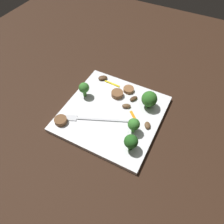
{
  "coord_description": "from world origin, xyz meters",
  "views": [
    {
      "loc": [
        -0.17,
        0.33,
        0.48
      ],
      "look_at": [
        0.0,
        0.0,
        0.01
      ],
      "focal_mm": 33.95,
      "sensor_mm": 36.0,
      "label": 1
    }
  ],
  "objects_px": {
    "broccoli_floret_3": "(84,88)",
    "mushroom_1": "(126,106)",
    "pepper_strip_0": "(133,116)",
    "fork": "(92,119)",
    "broccoli_floret_2": "(149,99)",
    "broccoli_floret_1": "(134,125)",
    "sausage_slice_1": "(61,121)",
    "broccoli_floret_0": "(131,142)",
    "pepper_strip_1": "(112,84)",
    "plate": "(112,113)",
    "mushroom_0": "(147,126)",
    "sausage_slice_2": "(129,90)",
    "sausage_slice_0": "(117,94)",
    "mushroom_3": "(103,78)",
    "mushroom_2": "(134,99)"
  },
  "relations": [
    {
      "from": "broccoli_floret_0",
      "to": "mushroom_1",
      "type": "relative_size",
      "value": 2.03
    },
    {
      "from": "sausage_slice_2",
      "to": "broccoli_floret_0",
      "type": "bearing_deg",
      "value": 115.72
    },
    {
      "from": "mushroom_1",
      "to": "broccoli_floret_0",
      "type": "bearing_deg",
      "value": 119.05
    },
    {
      "from": "mushroom_1",
      "to": "fork",
      "type": "bearing_deg",
      "value": 52.0
    },
    {
      "from": "broccoli_floret_2",
      "to": "mushroom_1",
      "type": "relative_size",
      "value": 2.16
    },
    {
      "from": "pepper_strip_1",
      "to": "sausage_slice_1",
      "type": "bearing_deg",
      "value": 74.01
    },
    {
      "from": "sausage_slice_1",
      "to": "broccoli_floret_2",
      "type": "bearing_deg",
      "value": -139.54
    },
    {
      "from": "fork",
      "to": "broccoli_floret_1",
      "type": "bearing_deg",
      "value": 165.15
    },
    {
      "from": "broccoli_floret_0",
      "to": "sausage_slice_2",
      "type": "height_order",
      "value": "broccoli_floret_0"
    },
    {
      "from": "sausage_slice_2",
      "to": "mushroom_0",
      "type": "xyz_separation_m",
      "value": [
        -0.1,
        0.1,
        -0.0
      ]
    },
    {
      "from": "mushroom_2",
      "to": "broccoli_floret_3",
      "type": "bearing_deg",
      "value": 20.89
    },
    {
      "from": "broccoli_floret_0",
      "to": "pepper_strip_1",
      "type": "bearing_deg",
      "value": -51.63
    },
    {
      "from": "broccoli_floret_2",
      "to": "pepper_strip_0",
      "type": "bearing_deg",
      "value": 67.0
    },
    {
      "from": "broccoli_floret_2",
      "to": "mushroom_1",
      "type": "bearing_deg",
      "value": 30.46
    },
    {
      "from": "broccoli_floret_1",
      "to": "sausage_slice_1",
      "type": "relative_size",
      "value": 1.39
    },
    {
      "from": "broccoli_floret_0",
      "to": "mushroom_3",
      "type": "distance_m",
      "value": 0.26
    },
    {
      "from": "broccoli_floret_0",
      "to": "mushroom_1",
      "type": "height_order",
      "value": "broccoli_floret_0"
    },
    {
      "from": "broccoli_floret_3",
      "to": "sausage_slice_1",
      "type": "relative_size",
      "value": 1.43
    },
    {
      "from": "broccoli_floret_3",
      "to": "mushroom_1",
      "type": "distance_m",
      "value": 0.13
    },
    {
      "from": "broccoli_floret_3",
      "to": "broccoli_floret_1",
      "type": "bearing_deg",
      "value": 164.16
    },
    {
      "from": "broccoli_floret_2",
      "to": "sausage_slice_1",
      "type": "distance_m",
      "value": 0.25
    },
    {
      "from": "broccoli_floret_3",
      "to": "sausage_slice_0",
      "type": "xyz_separation_m",
      "value": [
        -0.09,
        -0.04,
        -0.02
      ]
    },
    {
      "from": "sausage_slice_2",
      "to": "mushroom_0",
      "type": "distance_m",
      "value": 0.14
    },
    {
      "from": "sausage_slice_2",
      "to": "pepper_strip_0",
      "type": "bearing_deg",
      "value": 122.33
    },
    {
      "from": "pepper_strip_0",
      "to": "mushroom_2",
      "type": "bearing_deg",
      "value": -66.77
    },
    {
      "from": "broccoli_floret_0",
      "to": "mushroom_3",
      "type": "relative_size",
      "value": 1.73
    },
    {
      "from": "fork",
      "to": "broccoli_floret_2",
      "type": "height_order",
      "value": "broccoli_floret_2"
    },
    {
      "from": "broccoli_floret_2",
      "to": "mushroom_0",
      "type": "xyz_separation_m",
      "value": [
        -0.02,
        0.07,
        -0.03
      ]
    },
    {
      "from": "broccoli_floret_3",
      "to": "pepper_strip_0",
      "type": "height_order",
      "value": "broccoli_floret_3"
    },
    {
      "from": "plate",
      "to": "mushroom_1",
      "type": "distance_m",
      "value": 0.05
    },
    {
      "from": "mushroom_2",
      "to": "pepper_strip_1",
      "type": "height_order",
      "value": "mushroom_2"
    },
    {
      "from": "sausage_slice_0",
      "to": "sausage_slice_1",
      "type": "height_order",
      "value": "same"
    },
    {
      "from": "fork",
      "to": "broccoli_floret_2",
      "type": "distance_m",
      "value": 0.17
    },
    {
      "from": "fork",
      "to": "sausage_slice_2",
      "type": "xyz_separation_m",
      "value": [
        -0.04,
        -0.15,
        0.0
      ]
    },
    {
      "from": "mushroom_2",
      "to": "broccoli_floret_1",
      "type": "bearing_deg",
      "value": 112.88
    },
    {
      "from": "broccoli_floret_1",
      "to": "sausage_slice_0",
      "type": "height_order",
      "value": "broccoli_floret_1"
    },
    {
      "from": "broccoli_floret_1",
      "to": "pepper_strip_1",
      "type": "xyz_separation_m",
      "value": [
        0.13,
        -0.13,
        -0.03
      ]
    },
    {
      "from": "broccoli_floret_3",
      "to": "sausage_slice_0",
      "type": "bearing_deg",
      "value": -152.47
    },
    {
      "from": "broccoli_floret_0",
      "to": "broccoli_floret_2",
      "type": "bearing_deg",
      "value": -85.87
    },
    {
      "from": "sausage_slice_1",
      "to": "fork",
      "type": "bearing_deg",
      "value": -146.74
    },
    {
      "from": "pepper_strip_0",
      "to": "sausage_slice_2",
      "type": "bearing_deg",
      "value": -57.67
    },
    {
      "from": "broccoli_floret_2",
      "to": "broccoli_floret_3",
      "type": "relative_size",
      "value": 1.1
    },
    {
      "from": "fork",
      "to": "mushroom_0",
      "type": "distance_m",
      "value": 0.15
    },
    {
      "from": "sausage_slice_1",
      "to": "mushroom_3",
      "type": "bearing_deg",
      "value": -95.15
    },
    {
      "from": "fork",
      "to": "broccoli_floret_3",
      "type": "relative_size",
      "value": 3.51
    },
    {
      "from": "broccoli_floret_1",
      "to": "mushroom_3",
      "type": "distance_m",
      "value": 0.22
    },
    {
      "from": "plate",
      "to": "mushroom_0",
      "type": "height_order",
      "value": "mushroom_0"
    },
    {
      "from": "broccoli_floret_1",
      "to": "broccoli_floret_2",
      "type": "height_order",
      "value": "broccoli_floret_2"
    },
    {
      "from": "broccoli_floret_1",
      "to": "mushroom_1",
      "type": "bearing_deg",
      "value": -53.05
    },
    {
      "from": "broccoli_floret_0",
      "to": "sausage_slice_1",
      "type": "relative_size",
      "value": 1.48
    }
  ]
}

